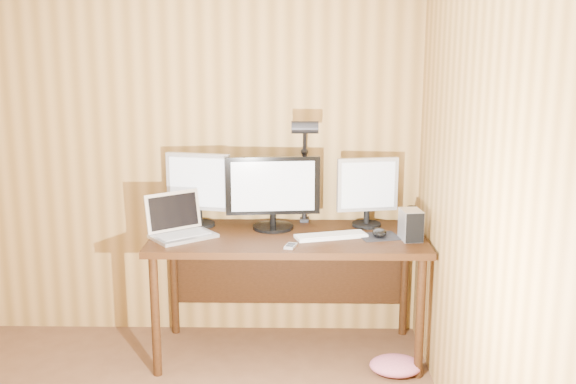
{
  "coord_description": "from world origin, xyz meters",
  "views": [
    {
      "loc": [
        0.99,
        -2.18,
        1.85
      ],
      "look_at": [
        0.93,
        1.58,
        1.02
      ],
      "focal_mm": 42.0,
      "sensor_mm": 36.0,
      "label": 1
    }
  ],
  "objects_px": {
    "laptop": "(179,225)",
    "phone": "(291,246)",
    "monitor_right": "(367,190)",
    "speaker": "(412,217)",
    "monitor_center": "(273,192)",
    "keyboard": "(331,236)",
    "hard_drive": "(411,225)",
    "mouse": "(379,233)",
    "desk_lamp": "(305,156)",
    "desk": "(288,251)",
    "monitor_left": "(198,187)"
  },
  "relations": [
    {
      "from": "laptop",
      "to": "phone",
      "type": "bearing_deg",
      "value": -55.21
    },
    {
      "from": "monitor_right",
      "to": "speaker",
      "type": "xyz_separation_m",
      "value": [
        0.27,
        -0.01,
        -0.16
      ]
    },
    {
      "from": "speaker",
      "to": "monitor_right",
      "type": "bearing_deg",
      "value": 176.94
    },
    {
      "from": "monitor_center",
      "to": "speaker",
      "type": "relative_size",
      "value": 4.32
    },
    {
      "from": "keyboard",
      "to": "hard_drive",
      "type": "relative_size",
      "value": 2.49
    },
    {
      "from": "keyboard",
      "to": "mouse",
      "type": "distance_m",
      "value": 0.28
    },
    {
      "from": "monitor_center",
      "to": "hard_drive",
      "type": "relative_size",
      "value": 3.25
    },
    {
      "from": "hard_drive",
      "to": "speaker",
      "type": "relative_size",
      "value": 1.33
    },
    {
      "from": "monitor_center",
      "to": "phone",
      "type": "height_order",
      "value": "monitor_center"
    },
    {
      "from": "keyboard",
      "to": "hard_drive",
      "type": "height_order",
      "value": "hard_drive"
    },
    {
      "from": "hard_drive",
      "to": "desk_lamp",
      "type": "xyz_separation_m",
      "value": [
        -0.61,
        0.3,
        0.34
      ]
    },
    {
      "from": "desk",
      "to": "laptop",
      "type": "distance_m",
      "value": 0.67
    },
    {
      "from": "mouse",
      "to": "hard_drive",
      "type": "height_order",
      "value": "hard_drive"
    },
    {
      "from": "laptop",
      "to": "desk_lamp",
      "type": "relative_size",
      "value": 0.63
    },
    {
      "from": "desk_lamp",
      "to": "mouse",
      "type": "bearing_deg",
      "value": -45.8
    },
    {
      "from": "monitor_right",
      "to": "keyboard",
      "type": "relative_size",
      "value": 0.98
    },
    {
      "from": "mouse",
      "to": "speaker",
      "type": "height_order",
      "value": "speaker"
    },
    {
      "from": "laptop",
      "to": "keyboard",
      "type": "xyz_separation_m",
      "value": [
        0.89,
        -0.02,
        -0.05
      ]
    },
    {
      "from": "monitor_center",
      "to": "mouse",
      "type": "distance_m",
      "value": 0.68
    },
    {
      "from": "laptop",
      "to": "keyboard",
      "type": "relative_size",
      "value": 1.0
    },
    {
      "from": "monitor_left",
      "to": "monitor_right",
      "type": "xyz_separation_m",
      "value": [
        1.03,
        0.01,
        -0.02
      ]
    },
    {
      "from": "laptop",
      "to": "mouse",
      "type": "height_order",
      "value": "laptop"
    },
    {
      "from": "monitor_center",
      "to": "hard_drive",
      "type": "distance_m",
      "value": 0.84
    },
    {
      "from": "keyboard",
      "to": "desk_lamp",
      "type": "height_order",
      "value": "desk_lamp"
    },
    {
      "from": "monitor_left",
      "to": "hard_drive",
      "type": "height_order",
      "value": "monitor_left"
    },
    {
      "from": "mouse",
      "to": "phone",
      "type": "xyz_separation_m",
      "value": [
        -0.51,
        -0.21,
        -0.02
      ]
    },
    {
      "from": "keyboard",
      "to": "phone",
      "type": "distance_m",
      "value": 0.3
    },
    {
      "from": "monitor_right",
      "to": "phone",
      "type": "height_order",
      "value": "monitor_right"
    },
    {
      "from": "desk",
      "to": "speaker",
      "type": "relative_size",
      "value": 12.21
    },
    {
      "from": "desk",
      "to": "monitor_right",
      "type": "bearing_deg",
      "value": 15.28
    },
    {
      "from": "phone",
      "to": "mouse",
      "type": "bearing_deg",
      "value": 36.8
    },
    {
      "from": "phone",
      "to": "speaker",
      "type": "xyz_separation_m",
      "value": [
        0.74,
        0.43,
        0.06
      ]
    },
    {
      "from": "monitor_center",
      "to": "laptop",
      "type": "relative_size",
      "value": 1.3
    },
    {
      "from": "monitor_center",
      "to": "desk_lamp",
      "type": "xyz_separation_m",
      "value": [
        0.19,
        0.08,
        0.2
      ]
    },
    {
      "from": "hard_drive",
      "to": "keyboard",
      "type": "bearing_deg",
      "value": 167.97
    },
    {
      "from": "mouse",
      "to": "hard_drive",
      "type": "relative_size",
      "value": 0.7
    },
    {
      "from": "desk_lamp",
      "to": "speaker",
      "type": "bearing_deg",
      "value": -18.52
    },
    {
      "from": "monitor_right",
      "to": "phone",
      "type": "xyz_separation_m",
      "value": [
        -0.46,
        -0.44,
        -0.22
      ]
    },
    {
      "from": "laptop",
      "to": "monitor_left",
      "type": "bearing_deg",
      "value": 31.13
    },
    {
      "from": "speaker",
      "to": "desk_lamp",
      "type": "xyz_separation_m",
      "value": [
        -0.66,
        0.03,
        0.37
      ]
    },
    {
      "from": "laptop",
      "to": "keyboard",
      "type": "height_order",
      "value": "laptop"
    },
    {
      "from": "keyboard",
      "to": "desk_lamp",
      "type": "distance_m",
      "value": 0.52
    },
    {
      "from": "hard_drive",
      "to": "desk_lamp",
      "type": "distance_m",
      "value": 0.76
    },
    {
      "from": "hard_drive",
      "to": "monitor_left",
      "type": "bearing_deg",
      "value": 159.95
    },
    {
      "from": "desk",
      "to": "keyboard",
      "type": "bearing_deg",
      "value": -25.53
    },
    {
      "from": "keyboard",
      "to": "speaker",
      "type": "bearing_deg",
      "value": 8.62
    },
    {
      "from": "monitor_center",
      "to": "mouse",
      "type": "height_order",
      "value": "monitor_center"
    },
    {
      "from": "phone",
      "to": "laptop",
      "type": "bearing_deg",
      "value": 176.58
    },
    {
      "from": "monitor_center",
      "to": "laptop",
      "type": "bearing_deg",
      "value": -169.24
    },
    {
      "from": "monitor_left",
      "to": "phone",
      "type": "bearing_deg",
      "value": -24.87
    }
  ]
}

